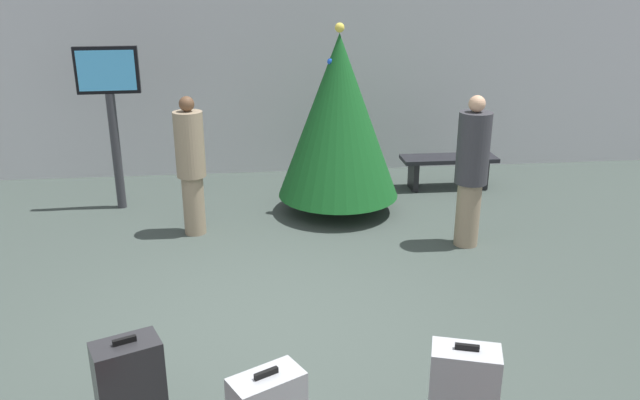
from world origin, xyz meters
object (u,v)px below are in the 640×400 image
object	(u,v)px
flight_info_kiosk	(110,100)
waiting_bench	(448,165)
holiday_tree	(339,117)
suitcase_1	(130,386)
suitcase_5	(463,389)
traveller_1	(472,169)
traveller_0	(191,163)

from	to	relation	value
flight_info_kiosk	waiting_bench	xyz separation A→B (m)	(4.67, 0.34, -1.12)
holiday_tree	suitcase_1	size ratio (longest dim) A/B	3.45
flight_info_kiosk	suitcase_1	size ratio (longest dim) A/B	3.03
suitcase_1	flight_info_kiosk	bearing A→B (deg)	101.42
suitcase_1	suitcase_5	xyz separation A→B (m)	(2.26, -0.25, -0.03)
waiting_bench	traveller_1	distance (m)	2.19
suitcase_1	suitcase_5	distance (m)	2.27
traveller_1	waiting_bench	bearing A→B (deg)	78.56
flight_info_kiosk	waiting_bench	bearing A→B (deg)	4.15
traveller_0	suitcase_1	xyz separation A→B (m)	(-0.15, -3.52, -0.55)
suitcase_1	traveller_0	bearing A→B (deg)	87.55
holiday_tree	suitcase_1	world-z (taller)	holiday_tree
traveller_1	traveller_0	bearing A→B (deg)	167.53
waiting_bench	suitcase_1	size ratio (longest dim) A/B	1.97
traveller_1	suitcase_5	size ratio (longest dim) A/B	2.67
holiday_tree	traveller_1	xyz separation A→B (m)	(1.34, -1.27, -0.36)
holiday_tree	flight_info_kiosk	world-z (taller)	holiday_tree
holiday_tree	traveller_1	distance (m)	1.88
flight_info_kiosk	traveller_0	size ratio (longest dim) A/B	1.28
traveller_1	suitcase_1	distance (m)	4.40
traveller_0	suitcase_1	distance (m)	3.57
flight_info_kiosk	suitcase_1	world-z (taller)	flight_info_kiosk
waiting_bench	traveller_1	bearing A→B (deg)	-101.44
waiting_bench	traveller_1	size ratio (longest dim) A/B	0.80
traveller_1	flight_info_kiosk	bearing A→B (deg)	157.76
suitcase_5	traveller_1	bearing A→B (deg)	70.68
suitcase_5	flight_info_kiosk	bearing A→B (deg)	123.49
waiting_bench	traveller_0	xyz separation A→B (m)	(-3.60, -1.37, 0.53)
holiday_tree	suitcase_5	xyz separation A→B (m)	(0.26, -4.34, -0.97)
traveller_0	suitcase_5	size ratio (longest dim) A/B	2.56
holiday_tree	traveller_1	size ratio (longest dim) A/B	1.39
holiday_tree	waiting_bench	distance (m)	2.15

